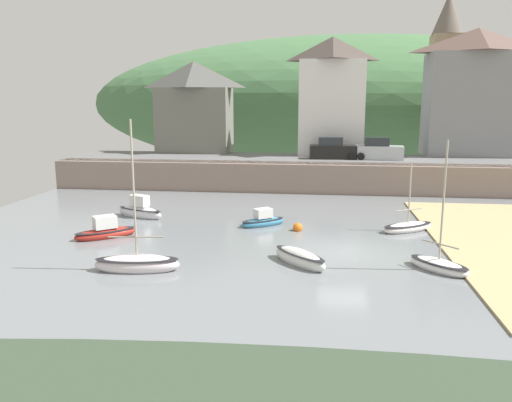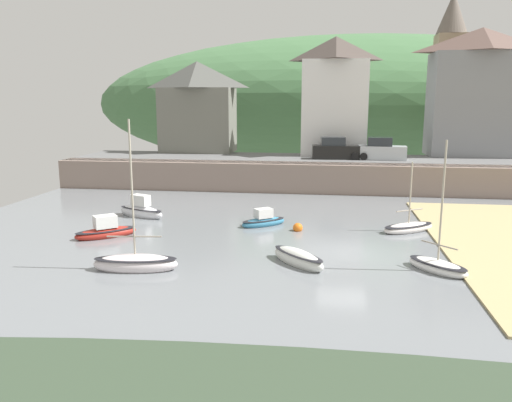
% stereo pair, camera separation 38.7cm
% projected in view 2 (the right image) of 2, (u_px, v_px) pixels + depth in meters
% --- Properties ---
extents(ground, '(48.00, 41.00, 0.61)m').
position_uv_depth(ground, '(395.00, 335.00, 16.13)').
color(ground, slate).
extents(quay_seawall, '(48.00, 9.40, 2.40)m').
position_uv_depth(quay_seawall, '(338.00, 175.00, 42.37)').
color(quay_seawall, gray).
rests_on(quay_seawall, ground).
extents(hillside_backdrop, '(80.00, 44.00, 20.00)m').
position_uv_depth(hillside_backdrop, '(356.00, 104.00, 77.45)').
color(hillside_backdrop, '#457044').
rests_on(hillside_backdrop, ground).
extents(waterfront_building_left, '(7.44, 4.65, 8.91)m').
position_uv_depth(waterfront_building_left, '(198.00, 106.00, 50.67)').
color(waterfront_building_left, slate).
rests_on(waterfront_building_left, ground).
extents(waterfront_building_centre, '(6.34, 6.02, 11.05)m').
position_uv_depth(waterfront_building_centre, '(335.00, 95.00, 48.61)').
color(waterfront_building_centre, silver).
rests_on(waterfront_building_centre, ground).
extents(waterfront_building_right, '(8.84, 4.96, 11.61)m').
position_uv_depth(waterfront_building_right, '(478.00, 92.00, 46.75)').
color(waterfront_building_right, gray).
rests_on(waterfront_building_right, ground).
extents(church_with_spire, '(3.00, 3.00, 15.52)m').
position_uv_depth(church_with_spire, '(449.00, 71.00, 50.49)').
color(church_with_spire, tan).
rests_on(church_with_spire, ground).
extents(fishing_boat_green, '(2.99, 3.11, 0.93)m').
position_uv_depth(fishing_boat_green, '(298.00, 258.00, 23.60)').
color(fishing_boat_green, white).
rests_on(fishing_boat_green, ground).
extents(rowboat_small_beached, '(3.38, 3.07, 1.38)m').
position_uv_depth(rowboat_small_beached, '(106.00, 231.00, 28.37)').
color(rowboat_small_beached, '#A3261D').
rests_on(rowboat_small_beached, ground).
extents(sailboat_white_hull, '(3.65, 2.24, 1.67)m').
position_uv_depth(sailboat_white_hull, '(141.00, 211.00, 33.31)').
color(sailboat_white_hull, white).
rests_on(sailboat_white_hull, ground).
extents(sailboat_tall_mast, '(3.55, 2.89, 4.23)m').
position_uv_depth(sailboat_tall_mast, '(408.00, 227.00, 29.58)').
color(sailboat_tall_mast, silver).
rests_on(sailboat_tall_mast, ground).
extents(sailboat_nearest_shore, '(2.86, 2.91, 6.02)m').
position_uv_depth(sailboat_nearest_shore, '(438.00, 266.00, 22.65)').
color(sailboat_nearest_shore, white).
rests_on(sailboat_nearest_shore, ground).
extents(sailboat_blue_trim, '(2.93, 2.55, 1.20)m').
position_uv_depth(sailboat_blue_trim, '(263.00, 221.00, 30.96)').
color(sailboat_blue_trim, teal).
rests_on(sailboat_blue_trim, ground).
extents(dinghy_open_wooden, '(3.95, 1.71, 6.95)m').
position_uv_depth(dinghy_open_wooden, '(136.00, 263.00, 22.82)').
color(dinghy_open_wooden, silver).
rests_on(dinghy_open_wooden, ground).
extents(parked_car_near_slipway, '(4.21, 1.98, 1.95)m').
position_uv_depth(parked_car_near_slipway, '(335.00, 150.00, 45.15)').
color(parked_car_near_slipway, black).
rests_on(parked_car_near_slipway, ground).
extents(parked_car_by_wall, '(4.22, 2.02, 1.95)m').
position_uv_depth(parked_car_by_wall, '(382.00, 150.00, 44.59)').
color(parked_car_by_wall, '#B4BCC2').
rests_on(parked_car_by_wall, ground).
extents(mooring_buoy, '(0.58, 0.58, 0.58)m').
position_uv_depth(mooring_buoy, '(298.00, 228.00, 29.73)').
color(mooring_buoy, orange).
rests_on(mooring_buoy, ground).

